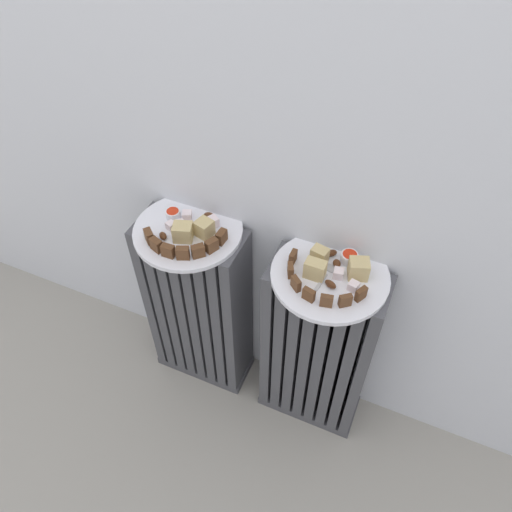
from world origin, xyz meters
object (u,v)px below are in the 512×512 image
Objects in this scene: jam_bowl_right at (349,257)px; radiator_right at (317,351)px; radiator_left at (199,308)px; plate_right at (330,275)px; plate_left at (188,231)px; fork at (326,275)px; jam_bowl_left at (173,213)px.

radiator_right is at bearing -116.55° from jam_bowl_right.
plate_right reaches higher than radiator_left.
jam_bowl_right reaches higher than plate_right.
plate_right is 6.81× the size of jam_bowl_right.
plate_left is at bearing -172.13° from jam_bowl_right.
radiator_left is at bearing -172.13° from jam_bowl_right.
fork reaches higher than plate_right.
jam_bowl_right is at bearing 3.73° from jam_bowl_left.
radiator_right is 2.28× the size of plate_right.
plate_right is 0.07m from jam_bowl_right.
jam_bowl_right is (0.03, 0.06, 0.35)m from radiator_right.
plate_left is 6.81× the size of jam_bowl_right.
plate_left is 0.41m from jam_bowl_right.
radiator_left is 1.00× the size of radiator_right.
radiator_right is at bearing 0.00° from plate_left.
plate_right is (0.38, 0.00, 0.00)m from plate_left.
radiator_right is (0.38, 0.00, 0.00)m from radiator_left.
fork is (-0.04, -0.07, -0.01)m from jam_bowl_right.
radiator_left is at bearing 178.53° from fork.
fork reaches higher than radiator_right.
radiator_right is at bearing 48.97° from fork.
jam_bowl_right reaches higher than jam_bowl_left.
jam_bowl_left is (-0.43, 0.03, 0.02)m from plate_right.
plate_left is at bearing 178.53° from fork.
radiator_left is 0.50m from plate_right.
fork is at bearing -4.75° from jam_bowl_left.
radiator_left is 0.53m from jam_bowl_right.
plate_left is at bearing 180.00° from plate_right.
radiator_right is at bearing 0.00° from radiator_left.
jam_bowl_left is at bearing 175.25° from fork.
plate_right is at bearing -3.41° from jam_bowl_left.
jam_bowl_left is 0.42× the size of fork.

